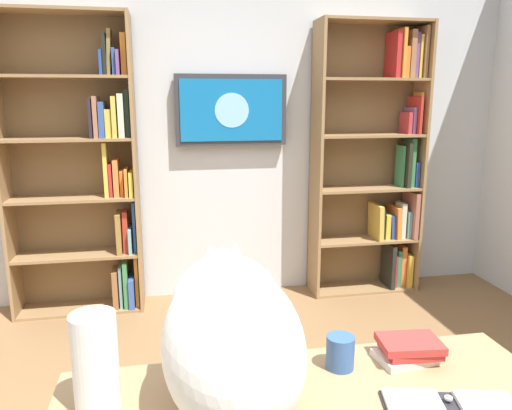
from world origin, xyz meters
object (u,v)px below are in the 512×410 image
desk_book_stack (408,350)px  coffee_mug (340,352)px  bookshelf_right (88,171)px  paper_towel_roll (96,363)px  cat (230,333)px  bookshelf_left (379,165)px  wall_mounted_tv (231,110)px

desk_book_stack → coffee_mug: bearing=0.8°
bookshelf_right → paper_towel_roll: size_ratio=8.24×
paper_towel_roll → coffee_mug: paper_towel_roll is taller
cat → coffee_mug: size_ratio=6.88×
bookshelf_left → cat: bearing=58.8°
wall_mounted_tv → coffee_mug: bearing=89.5°
paper_towel_roll → cat: bearing=173.7°
cat → coffee_mug: (-0.33, -0.11, -0.15)m
wall_mounted_tv → cat: size_ratio=1.24×
paper_towel_roll → desk_book_stack: 0.87m
wall_mounted_tv → coffee_mug: 2.51m
cat → paper_towel_roll: cat is taller
paper_towel_roll → bookshelf_right: bearing=-81.6°
cat → coffee_mug: 0.37m
bookshelf_left → bookshelf_right: (2.17, -0.00, 0.01)m
bookshelf_left → desk_book_stack: size_ratio=10.65×
bookshelf_right → cat: (-0.68, 2.46, -0.05)m
wall_mounted_tv → cat: wall_mounted_tv is taller
bookshelf_left → wall_mounted_tv: 1.22m
bookshelf_right → paper_towel_roll: (-0.36, 2.43, -0.12)m
wall_mounted_tv → paper_towel_roll: wall_mounted_tv is taller
bookshelf_right → coffee_mug: bookshelf_right is taller
coffee_mug → desk_book_stack: coffee_mug is taller
bookshelf_right → desk_book_stack: size_ratio=10.68×
bookshelf_left → cat: (1.49, 2.46, -0.05)m
bookshelf_right → cat: size_ratio=3.16×
paper_towel_roll → desk_book_stack: bearing=-174.9°
paper_towel_roll → bookshelf_left: bearing=-126.9°
cat → coffee_mug: cat is taller
desk_book_stack → wall_mounted_tv: bearing=-85.5°
cat → desk_book_stack: cat is taller
wall_mounted_tv → paper_towel_roll: size_ratio=3.25×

